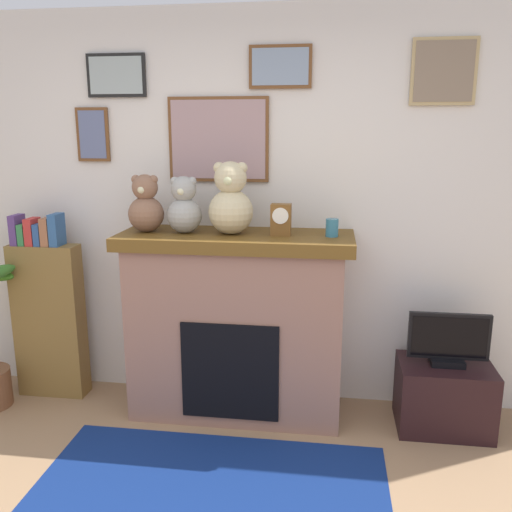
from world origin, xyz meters
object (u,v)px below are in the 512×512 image
(mantel_clock, at_px, (281,220))
(candle_jar, at_px, (332,228))
(bookshelf, at_px, (49,314))
(tv_stand, at_px, (444,396))
(teddy_bear_brown, at_px, (184,208))
(teddy_bear_tan, at_px, (231,202))
(fireplace, at_px, (237,324))
(teddy_bear_grey, at_px, (146,206))
(television, at_px, (448,341))

(mantel_clock, bearing_deg, candle_jar, 0.24)
(bookshelf, height_order, tv_stand, bookshelf)
(teddy_bear_brown, bearing_deg, tv_stand, -0.86)
(bookshelf, distance_m, teddy_bear_tan, 1.54)
(fireplace, height_order, teddy_bear_grey, teddy_bear_grey)
(fireplace, xyz_separation_m, mantel_clock, (0.28, -0.02, 0.69))
(teddy_bear_brown, bearing_deg, television, -0.91)
(television, bearing_deg, bookshelf, 177.82)
(mantel_clock, bearing_deg, television, -1.40)
(candle_jar, bearing_deg, teddy_bear_brown, -179.97)
(fireplace, bearing_deg, teddy_bear_brown, -176.78)
(television, xyz_separation_m, mantel_clock, (-1.04, 0.03, 0.72))
(teddy_bear_grey, bearing_deg, fireplace, 1.82)
(teddy_bear_grey, xyz_separation_m, teddy_bear_tan, (0.54, -0.00, 0.04))
(television, distance_m, candle_jar, 1.00)
(tv_stand, xyz_separation_m, teddy_bear_grey, (-1.89, 0.02, 1.16))
(bookshelf, xyz_separation_m, television, (2.66, -0.10, -0.01))
(fireplace, distance_m, teddy_bear_brown, 0.82)
(bookshelf, height_order, television, bookshelf)
(mantel_clock, relative_size, teddy_bear_brown, 0.54)
(teddy_bear_brown, relative_size, teddy_bear_tan, 0.79)
(bookshelf, distance_m, mantel_clock, 1.77)
(mantel_clock, bearing_deg, teddy_bear_grey, 179.95)
(teddy_bear_tan, bearing_deg, tv_stand, -1.05)
(television, height_order, mantel_clock, mantel_clock)
(teddy_bear_grey, relative_size, teddy_bear_brown, 1.02)
(fireplace, relative_size, tv_stand, 2.59)
(bookshelf, distance_m, tv_stand, 2.69)
(fireplace, relative_size, bookshelf, 1.13)
(tv_stand, height_order, mantel_clock, mantel_clock)
(mantel_clock, bearing_deg, teddy_bear_tan, 179.87)
(teddy_bear_grey, bearing_deg, television, -0.79)
(teddy_bear_tan, bearing_deg, bookshelf, 176.71)
(mantel_clock, height_order, teddy_bear_tan, teddy_bear_tan)
(television, height_order, candle_jar, candle_jar)
(mantel_clock, relative_size, teddy_bear_grey, 0.53)
(fireplace, distance_m, teddy_bear_grey, 0.95)
(fireplace, height_order, television, fireplace)
(teddy_bear_brown, bearing_deg, bookshelf, 175.76)
(television, height_order, teddy_bear_brown, teddy_bear_brown)
(teddy_bear_brown, xyz_separation_m, teddy_bear_tan, (0.30, -0.00, 0.04))
(mantel_clock, bearing_deg, bookshelf, 177.31)
(teddy_bear_grey, height_order, teddy_bear_brown, teddy_bear_grey)
(candle_jar, height_order, teddy_bear_tan, teddy_bear_tan)
(tv_stand, relative_size, teddy_bear_brown, 1.60)
(fireplace, bearing_deg, television, -1.92)
(tv_stand, distance_m, candle_jar, 1.28)
(bookshelf, xyz_separation_m, tv_stand, (2.66, -0.10, -0.38))
(tv_stand, relative_size, teddy_bear_tan, 1.27)
(teddy_bear_brown, bearing_deg, fireplace, 3.22)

